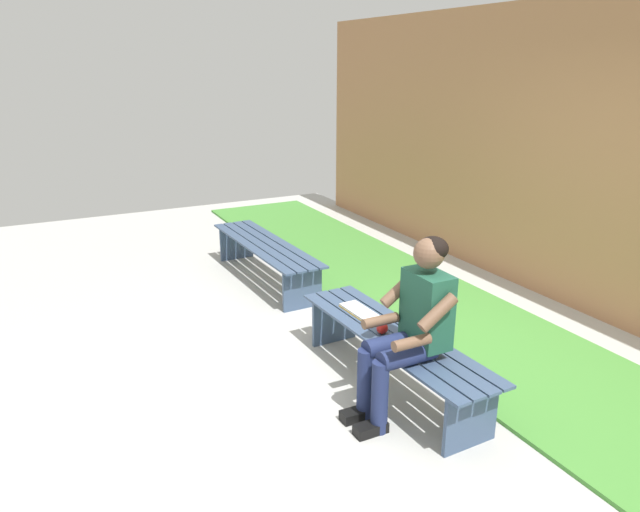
{
  "coord_description": "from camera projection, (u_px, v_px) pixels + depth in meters",
  "views": [
    {
      "loc": [
        -3.17,
        2.19,
        2.28
      ],
      "look_at": [
        0.86,
        0.15,
        0.78
      ],
      "focal_mm": 33.05,
      "sensor_mm": 36.0,
      "label": 1
    }
  ],
  "objects": [
    {
      "name": "person_seated",
      "position": [
        411.0,
        323.0,
        3.8
      ],
      "size": [
        0.5,
        0.69,
        1.23
      ],
      "color": "#1E513D",
      "rests_on": "ground"
    },
    {
      "name": "apple",
      "position": [
        382.0,
        328.0,
        4.19
      ],
      "size": [
        0.08,
        0.08,
        0.08
      ],
      "primitive_type": "sphere",
      "color": "red",
      "rests_on": "bench_near"
    },
    {
      "name": "brick_wall",
      "position": [
        594.0,
        159.0,
        5.39
      ],
      "size": [
        9.5,
        0.24,
        2.85
      ],
      "primitive_type": "cube",
      "color": "#B27A51",
      "rests_on": "ground"
    },
    {
      "name": "grass_strip",
      "position": [
        417.0,
        300.0,
        5.86
      ],
      "size": [
        9.0,
        1.49,
        0.03
      ],
      "primitive_type": "cube",
      "color": "#478C38",
      "rests_on": "ground"
    },
    {
      "name": "ground_plane",
      "position": [
        211.0,
        348.0,
        4.96
      ],
      "size": [
        10.0,
        7.0,
        0.04
      ],
      "primitive_type": "cube",
      "color": "#B2B2AD"
    },
    {
      "name": "book_open",
      "position": [
        361.0,
        312.0,
        4.54
      ],
      "size": [
        0.42,
        0.17,
        0.02
      ],
      "rotation": [
        0.0,
        0.0,
        0.04
      ],
      "color": "white",
      "rests_on": "bench_near"
    },
    {
      "name": "bench_near",
      "position": [
        392.0,
        345.0,
        4.24
      ],
      "size": [
        1.91,
        0.52,
        0.43
      ],
      "rotation": [
        0.0,
        0.0,
        0.04
      ],
      "color": "#384C6B",
      "rests_on": "ground"
    },
    {
      "name": "bench_far",
      "position": [
        265.0,
        251.0,
        6.32
      ],
      "size": [
        1.99,
        0.53,
        0.43
      ],
      "rotation": [
        0.0,
        0.0,
        0.04
      ],
      "color": "#384C6B",
      "rests_on": "ground"
    }
  ]
}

